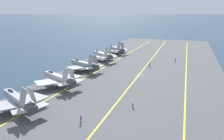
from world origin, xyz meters
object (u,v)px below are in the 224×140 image
(parked_jet_third, at_px, (84,64))
(parked_jet_fourth, at_px, (102,55))
(crew_purple_vest, at_px, (81,119))
(parked_jet_fifth, at_px, (115,49))
(parked_jet_nearest, at_px, (18,99))
(crew_white_vest, at_px, (133,103))
(crew_brown_vest, at_px, (150,65))
(parked_jet_second, at_px, (58,78))
(crew_red_vest, at_px, (175,60))

(parked_jet_third, height_order, parked_jet_fourth, parked_jet_third)
(parked_jet_third, xyz_separation_m, crew_purple_vest, (-37.52, -16.60, -1.44))
(parked_jet_fifth, bearing_deg, parked_jet_nearest, -179.81)
(parked_jet_third, height_order, crew_white_vest, parked_jet_third)
(crew_purple_vest, bearing_deg, parked_jet_third, 23.87)
(parked_jet_fourth, bearing_deg, parked_jet_fifth, -0.84)
(crew_brown_vest, height_order, crew_white_vest, crew_white_vest)
(parked_jet_nearest, bearing_deg, parked_jet_second, 0.55)
(parked_jet_fourth, xyz_separation_m, crew_white_vest, (-44.88, -24.30, -1.70))
(crew_white_vest, height_order, crew_purple_vest, crew_white_vest)
(parked_jet_fourth, distance_m, crew_white_vest, 51.06)
(parked_jet_second, distance_m, crew_brown_vest, 38.54)
(parked_jet_nearest, distance_m, crew_red_vest, 67.43)
(parked_jet_third, bearing_deg, parked_jet_nearest, -178.82)
(crew_white_vest, xyz_separation_m, crew_purple_vest, (-10.79, 7.93, -0.03))
(parked_jet_nearest, bearing_deg, crew_white_vest, -68.50)
(parked_jet_third, bearing_deg, crew_purple_vest, -156.13)
(crew_white_vest, relative_size, crew_red_vest, 0.99)
(parked_jet_second, xyz_separation_m, crew_purple_vest, (-18.83, -16.02, -1.62))
(parked_jet_fifth, xyz_separation_m, crew_white_vest, (-63.45, -24.03, -1.35))
(parked_jet_fourth, height_order, crew_white_vest, parked_jet_fourth)
(parked_jet_nearest, xyz_separation_m, crew_white_vest, (9.37, -23.78, -1.54))
(parked_jet_nearest, height_order, parked_jet_third, parked_jet_nearest)
(parked_jet_third, xyz_separation_m, crew_brown_vest, (13.35, -21.94, -1.46))
(parked_jet_fourth, bearing_deg, parked_jet_nearest, -179.45)
(parked_jet_third, distance_m, crew_purple_vest, 41.06)
(crew_red_vest, bearing_deg, parked_jet_third, 128.06)
(parked_jet_third, distance_m, parked_jet_fifth, 36.71)
(parked_jet_nearest, height_order, parked_jet_fifth, parked_jet_nearest)
(crew_purple_vest, xyz_separation_m, crew_red_vest, (61.71, -14.29, 0.04))
(parked_jet_fourth, relative_size, crew_white_vest, 8.01)
(parked_jet_nearest, distance_m, crew_brown_vest, 53.83)
(parked_jet_fourth, height_order, crew_red_vest, parked_jet_fourth)
(parked_jet_nearest, height_order, crew_red_vest, parked_jet_nearest)
(parked_jet_fifth, distance_m, crew_purple_vest, 75.97)
(parked_jet_nearest, bearing_deg, crew_red_vest, -26.57)
(parked_jet_nearest, xyz_separation_m, crew_red_vest, (60.29, -30.15, -1.53))
(crew_white_vest, bearing_deg, crew_purple_vest, 143.69)
(parked_jet_fifth, xyz_separation_m, crew_purple_vest, (-74.23, -16.10, -1.39))
(parked_jet_fourth, relative_size, parked_jet_fifth, 1.03)
(parked_jet_nearest, relative_size, parked_jet_second, 1.03)
(parked_jet_fourth, height_order, crew_purple_vest, parked_jet_fourth)
(parked_jet_third, bearing_deg, crew_white_vest, -137.47)
(parked_jet_nearest, height_order, parked_jet_second, parked_jet_nearest)
(parked_jet_third, relative_size, parked_jet_fourth, 1.06)
(parked_jet_fourth, xyz_separation_m, crew_brown_vest, (-4.79, -21.71, -1.75))
(crew_white_vest, height_order, crew_red_vest, crew_red_vest)
(parked_jet_second, relative_size, crew_brown_vest, 9.25)
(parked_jet_nearest, bearing_deg, parked_jet_fifth, 0.19)
(parked_jet_fifth, relative_size, crew_red_vest, 7.70)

